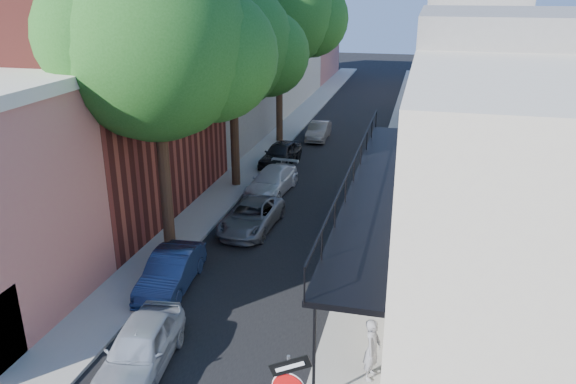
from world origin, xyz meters
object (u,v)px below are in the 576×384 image
Objects in this scene: oak_mid at (241,47)px; oak_far at (287,13)px; parked_car_f at (319,131)px; parked_car_b at (171,271)px; parked_car_c at (251,216)px; pedestrian at (372,349)px; parked_car_d at (272,181)px; parked_car_a at (140,348)px; oak_near at (169,47)px; parked_car_e at (281,154)px.

oak_mid is 9.12m from oak_far.
oak_far reaches higher than parked_car_f.
parked_car_c is (1.20, 5.43, -0.05)m from parked_car_b.
parked_car_c is at bearing -91.03° from parked_car_f.
parked_car_d is at bearing 37.39° from pedestrian.
oak_mid is 2.57× the size of parked_car_a.
oak_near is at bearing -90.04° from oak_far.
oak_mid is at bearing 89.73° from parked_car_b.
oak_mid is (-0.05, 7.97, -0.82)m from oak_near.
oak_near is 2.87× the size of parked_car_a.
pedestrian reaches higher than parked_car_e.
oak_far is 16.35m from parked_car_c.
parked_car_c is 2.46× the size of pedestrian.
parked_car_a reaches higher than parked_car_c.
parked_car_b is 5.56m from parked_car_c.
parked_car_b reaches higher than parked_car_d.
parked_car_c is (0.13, 9.67, -0.09)m from parked_car_a.
oak_far reaches higher than parked_car_a.
oak_near is 17.01m from oak_far.
parked_car_f is 24.75m from pedestrian.
parked_car_a is at bearing -83.75° from parked_car_d.
oak_mid is at bearing 90.37° from oak_near.
parked_car_b is 20.81m from parked_car_f.
oak_far is 2.80× the size of parked_car_c.
parked_car_d is (1.64, 7.26, -7.26)m from oak_near.
parked_car_c is 1.19× the size of parked_car_f.
parked_car_a reaches higher than parked_car_d.
parked_car_b is (0.75, -19.74, -7.62)m from oak_far.
parked_car_f is (2.02, 10.07, -6.47)m from oak_mid.
parked_car_e is 6.29m from parked_car_f.
parked_car_c is 1.00× the size of parked_car_d.
pedestrian is (6.33, -13.23, 0.37)m from parked_car_d.
parked_car_a is (1.82, -23.98, -7.58)m from oak_far.
parked_car_e is (-0.73, 4.58, 0.06)m from parked_car_d.
oak_near is 6.59× the size of pedestrian.
parked_car_c is (1.95, -14.31, -7.67)m from oak_far.
parked_car_b is at bearing -84.56° from parked_car_e.
oak_far is at bearing -153.27° from parked_car_f.
parked_car_e reaches higher than parked_car_b.
oak_far is (0.01, 17.01, 0.38)m from oak_near.
oak_far is 7.98m from parked_car_f.
parked_car_c is at bearing -77.39° from parked_car_e.
parked_car_b reaches higher than parked_car_f.
parked_car_b is 1.09× the size of parked_car_f.
oak_far is 2.79× the size of parked_car_d.
parked_car_a is at bearing -75.27° from oak_near.
parked_car_b is 7.90m from pedestrian.
pedestrian is at bearing -58.98° from parked_car_d.
oak_near is at bearing -89.63° from oak_mid.
oak_near reaches higher than pedestrian.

